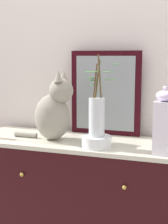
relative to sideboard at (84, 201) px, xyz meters
name	(u,v)px	position (x,y,z in m)	size (l,w,h in m)	color
wall_back	(98,60)	(0.00, 0.31, 0.90)	(4.40, 0.08, 2.60)	silver
sideboard	(84,201)	(0.00, 0.00, 0.00)	(1.41, 0.48, 0.81)	black
mirror_leaning	(105,93)	(0.08, 0.21, 0.68)	(0.47, 0.03, 0.55)	black
cat_sitting	(54,111)	(-0.18, -0.04, 0.59)	(0.40, 0.18, 0.43)	gray
bowl_porcelain	(97,142)	(0.12, -0.12, 0.44)	(0.17, 0.17, 0.07)	white
vase_glass_clear	(97,114)	(0.12, -0.12, 0.60)	(0.22, 0.13, 0.46)	silver
jar_lidded_porcelain	(164,123)	(0.50, -0.14, 0.57)	(0.11, 0.11, 0.37)	white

